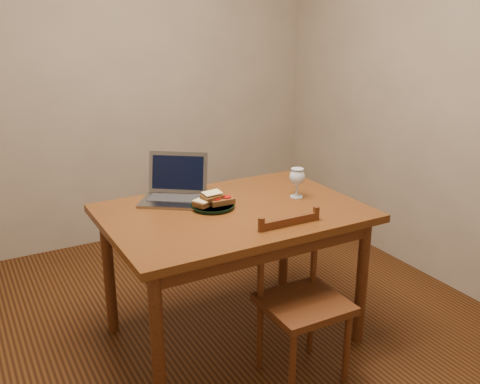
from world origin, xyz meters
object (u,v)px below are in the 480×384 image
chair (302,292)px  laptop (175,187)px  table (233,225)px  milk_glass (297,183)px  plate (213,206)px

chair → laptop: bearing=114.1°
table → milk_glass: 0.43m
plate → laptop: bearing=115.3°
laptop → chair: bearing=-30.4°
table → plate: size_ratio=5.70×
table → milk_glass: (0.39, 0.00, 0.17)m
plate → chair: bearing=-67.6°
plate → milk_glass: milk_glass is taller
chair → milk_glass: bearing=59.8°
table → plate: 0.14m
laptop → plate: bearing=-28.5°
milk_glass → laptop: bearing=152.5°
milk_glass → laptop: (-0.59, 0.31, -0.02)m
table → laptop: size_ratio=2.98×
chair → laptop: size_ratio=0.94×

